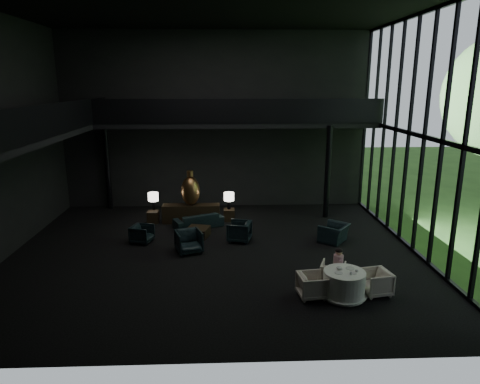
{
  "coord_description": "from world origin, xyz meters",
  "views": [
    {
      "loc": [
        0.33,
        -13.82,
        5.7
      ],
      "look_at": [
        0.89,
        0.5,
        2.06
      ],
      "focal_mm": 32.0,
      "sensor_mm": 36.0,
      "label": 1
    }
  ],
  "objects_px": {
    "lounge_armchair_south": "(189,239)",
    "table_lamp_right": "(229,197)",
    "sofa": "(198,218)",
    "side_table_left": "(153,217)",
    "table_lamp_left": "(153,198)",
    "console": "(191,213)",
    "dining_chair_east": "(375,282)",
    "dining_table": "(344,286)",
    "child": "(338,258)",
    "bronze_urn": "(191,190)",
    "dining_chair_north": "(333,273)",
    "lounge_armchair_east": "(239,230)",
    "window_armchair": "(334,231)",
    "side_table_right": "(229,215)",
    "dining_chair_west": "(312,285)",
    "lounge_armchair_west": "(142,234)",
    "coffee_table": "(198,232)"
  },
  "relations": [
    {
      "from": "dining_table",
      "to": "dining_chair_east",
      "type": "bearing_deg",
      "value": 8.0
    },
    {
      "from": "lounge_armchair_east",
      "to": "window_armchair",
      "type": "bearing_deg",
      "value": 100.93
    },
    {
      "from": "bronze_urn",
      "to": "window_armchair",
      "type": "relative_size",
      "value": 1.48
    },
    {
      "from": "sofa",
      "to": "dining_chair_west",
      "type": "distance_m",
      "value": 6.96
    },
    {
      "from": "table_lamp_left",
      "to": "table_lamp_right",
      "type": "height_order",
      "value": "same"
    },
    {
      "from": "window_armchair",
      "to": "dining_chair_north",
      "type": "height_order",
      "value": "window_armchair"
    },
    {
      "from": "side_table_left",
      "to": "sofa",
      "type": "distance_m",
      "value": 2.04
    },
    {
      "from": "side_table_left",
      "to": "table_lamp_left",
      "type": "height_order",
      "value": "table_lamp_left"
    },
    {
      "from": "table_lamp_right",
      "to": "lounge_armchair_east",
      "type": "relative_size",
      "value": 0.82
    },
    {
      "from": "side_table_left",
      "to": "console",
      "type": "bearing_deg",
      "value": 0.79
    },
    {
      "from": "table_lamp_left",
      "to": "dining_chair_north",
      "type": "relative_size",
      "value": 1.19
    },
    {
      "from": "side_table_left",
      "to": "dining_chair_west",
      "type": "xyz_separation_m",
      "value": [
        5.37,
        -6.69,
        0.11
      ]
    },
    {
      "from": "coffee_table",
      "to": "dining_chair_west",
      "type": "relative_size",
      "value": 1.1
    },
    {
      "from": "lounge_armchair_south",
      "to": "dining_table",
      "type": "bearing_deg",
      "value": -56.18
    },
    {
      "from": "table_lamp_right",
      "to": "lounge_armchair_east",
      "type": "distance_m",
      "value": 2.55
    },
    {
      "from": "lounge_armchair_east",
      "to": "child",
      "type": "bearing_deg",
      "value": 52.63
    },
    {
      "from": "lounge_armchair_east",
      "to": "child",
      "type": "height_order",
      "value": "child"
    },
    {
      "from": "lounge_armchair_west",
      "to": "table_lamp_right",
      "type": "bearing_deg",
      "value": -36.62
    },
    {
      "from": "coffee_table",
      "to": "dining_table",
      "type": "xyz_separation_m",
      "value": [
        4.26,
        -4.97,
        0.15
      ]
    },
    {
      "from": "coffee_table",
      "to": "dining_chair_east",
      "type": "bearing_deg",
      "value": -43.02
    },
    {
      "from": "side_table_right",
      "to": "dining_chair_north",
      "type": "distance_m",
      "value": 6.7
    },
    {
      "from": "bronze_urn",
      "to": "window_armchair",
      "type": "xyz_separation_m",
      "value": [
        5.44,
        -2.52,
        -0.95
      ]
    },
    {
      "from": "lounge_armchair_east",
      "to": "lounge_armchair_south",
      "type": "xyz_separation_m",
      "value": [
        -1.79,
        -1.03,
        0.04
      ]
    },
    {
      "from": "lounge_armchair_east",
      "to": "window_armchair",
      "type": "distance_m",
      "value": 3.5
    },
    {
      "from": "dining_chair_north",
      "to": "child",
      "type": "xyz_separation_m",
      "value": [
        0.15,
        0.05,
        0.45
      ]
    },
    {
      "from": "side_table_right",
      "to": "window_armchair",
      "type": "xyz_separation_m",
      "value": [
        3.84,
        -2.67,
        0.17
      ]
    },
    {
      "from": "bronze_urn",
      "to": "dining_chair_east",
      "type": "relative_size",
      "value": 1.95
    },
    {
      "from": "console",
      "to": "dining_chair_east",
      "type": "relative_size",
      "value": 3.21
    },
    {
      "from": "dining_table",
      "to": "dining_chair_north",
      "type": "bearing_deg",
      "value": 95.95
    },
    {
      "from": "table_lamp_right",
      "to": "coffee_table",
      "type": "distance_m",
      "value": 2.42
    },
    {
      "from": "bronze_urn",
      "to": "child",
      "type": "relative_size",
      "value": 2.37
    },
    {
      "from": "lounge_armchair_south",
      "to": "dining_chair_north",
      "type": "height_order",
      "value": "lounge_armchair_south"
    },
    {
      "from": "side_table_left",
      "to": "child",
      "type": "distance_m",
      "value": 8.59
    },
    {
      "from": "dining_chair_east",
      "to": "dining_table",
      "type": "bearing_deg",
      "value": -92.56
    },
    {
      "from": "sofa",
      "to": "lounge_armchair_east",
      "type": "bearing_deg",
      "value": 109.55
    },
    {
      "from": "console",
      "to": "side_table_right",
      "type": "distance_m",
      "value": 1.61
    },
    {
      "from": "table_lamp_right",
      "to": "dining_chair_north",
      "type": "bearing_deg",
      "value": -63.85
    },
    {
      "from": "table_lamp_left",
      "to": "side_table_right",
      "type": "bearing_deg",
      "value": -2.02
    },
    {
      "from": "window_armchair",
      "to": "dining_table",
      "type": "relative_size",
      "value": 0.77
    },
    {
      "from": "lounge_armchair_south",
      "to": "window_armchair",
      "type": "relative_size",
      "value": 0.97
    },
    {
      "from": "bronze_urn",
      "to": "table_lamp_right",
      "type": "height_order",
      "value": "bronze_urn"
    },
    {
      "from": "table_lamp_right",
      "to": "dining_chair_west",
      "type": "height_order",
      "value": "table_lamp_right"
    },
    {
      "from": "table_lamp_right",
      "to": "child",
      "type": "height_order",
      "value": "table_lamp_right"
    },
    {
      "from": "table_lamp_left",
      "to": "lounge_armchair_west",
      "type": "relative_size",
      "value": 1.07
    },
    {
      "from": "table_lamp_left",
      "to": "window_armchair",
      "type": "xyz_separation_m",
      "value": [
        7.04,
        -2.78,
        -0.6
      ]
    },
    {
      "from": "dining_chair_west",
      "to": "dining_table",
      "type": "bearing_deg",
      "value": -98.03
    },
    {
      "from": "lounge_armchair_east",
      "to": "dining_chair_east",
      "type": "bearing_deg",
      "value": 54.64
    },
    {
      "from": "lounge_armchair_east",
      "to": "sofa",
      "type": "bearing_deg",
      "value": -121.46
    },
    {
      "from": "lounge_armchair_south",
      "to": "table_lamp_right",
      "type": "bearing_deg",
      "value": 48.4
    },
    {
      "from": "table_lamp_right",
      "to": "sofa",
      "type": "relative_size",
      "value": 0.38
    }
  ]
}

